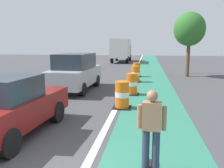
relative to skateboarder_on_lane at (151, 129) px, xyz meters
name	(u,v)px	position (x,y,z in m)	size (l,w,h in m)	color
bike_lane_strip	(151,82)	(0.16, 11.43, -0.91)	(2.50, 80.00, 0.01)	#2D755B
lane_divider_stripe	(129,82)	(-1.34, 11.43, -0.91)	(0.20, 80.00, 0.01)	silver
skateboarder_on_lane	(151,129)	(0.00, 0.00, 0.00)	(0.57, 0.82, 1.69)	black
parked_sedan_nearest	(8,106)	(-3.95, 1.43, -0.08)	(2.10, 4.20, 1.70)	maroon
parked_suv_second	(76,72)	(-4.07, 8.08, 0.12)	(2.03, 4.66, 2.04)	#9EA0A5
traffic_barrel_front	(122,95)	(-1.09, 4.72, -0.38)	(0.73, 0.73, 1.09)	orange
traffic_barrel_mid	(132,84)	(-0.89, 7.35, -0.38)	(0.73, 0.73, 1.09)	orange
traffic_barrel_back	(136,74)	(-0.91, 11.47, -0.38)	(0.73, 0.73, 1.09)	orange
traffic_barrel_far	(137,70)	(-0.97, 14.15, -0.38)	(0.73, 0.73, 1.09)	orange
delivery_truck_down_block	(121,49)	(-3.90, 29.20, 0.94)	(2.38, 7.61, 3.23)	silver
traffic_light_corner	(190,33)	(3.37, 16.84, 2.59)	(0.41, 0.32, 5.10)	#2D2D2D
street_tree_sidewalk	(189,29)	(3.01, 14.82, 2.76)	(2.40, 2.40, 5.00)	brown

